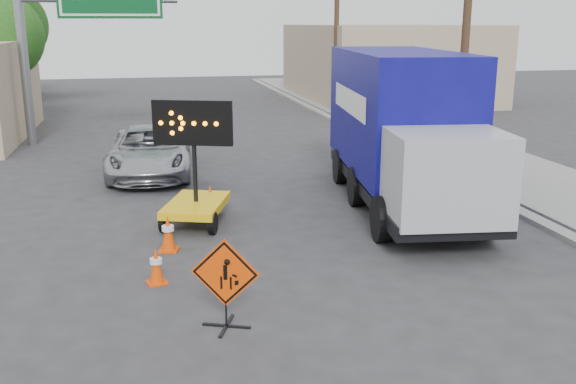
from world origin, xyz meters
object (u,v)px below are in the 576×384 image
object	(u,v)px
construction_sign	(225,281)
box_truck	(402,138)
arrow_board	(196,197)
pickup_truck	(150,151)

from	to	relation	value
construction_sign	box_truck	xyz separation A→B (m)	(5.48, 6.13, 1.03)
box_truck	arrow_board	bearing A→B (deg)	-167.22
arrow_board	box_truck	distance (m)	5.62
construction_sign	pickup_truck	bearing A→B (deg)	117.15
box_truck	construction_sign	bearing A→B (deg)	-124.33
arrow_board	pickup_truck	bearing A→B (deg)	119.23
arrow_board	pickup_truck	xyz separation A→B (m)	(-0.98, 5.67, 0.09)
arrow_board	box_truck	size ratio (longest dim) A/B	0.34
construction_sign	box_truck	size ratio (longest dim) A/B	0.17
pickup_truck	box_truck	bearing A→B (deg)	-34.68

